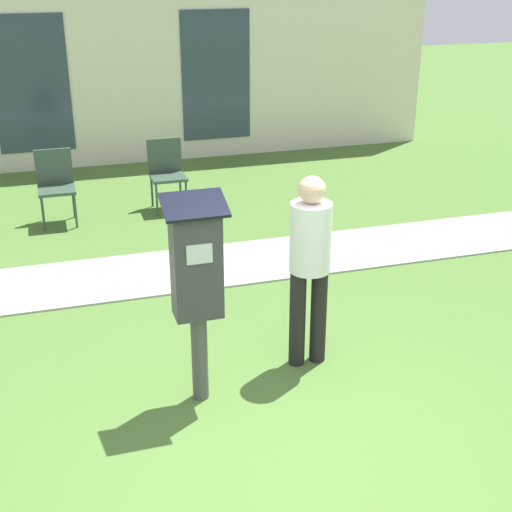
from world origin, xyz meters
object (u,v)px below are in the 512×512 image
at_px(person_standing, 310,257).
at_px(outdoor_chair_middle, 166,169).
at_px(parking_meter, 197,275).
at_px(outdoor_chair_left, 55,181).

distance_m(person_standing, outdoor_chair_middle, 4.17).
height_order(parking_meter, person_standing, parking_meter).
height_order(parking_meter, outdoor_chair_left, parking_meter).
bearing_deg(outdoor_chair_middle, person_standing, -74.74).
bearing_deg(parking_meter, outdoor_chair_left, 101.12).
bearing_deg(person_standing, outdoor_chair_middle, 128.01).
bearing_deg(parking_meter, person_standing, 14.52).
height_order(outdoor_chair_left, outdoor_chair_middle, same).
xyz_separation_m(outdoor_chair_left, outdoor_chair_middle, (1.39, 0.13, 0.00)).
height_order(person_standing, outdoor_chair_middle, person_standing).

